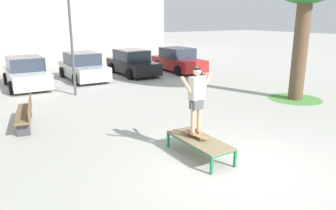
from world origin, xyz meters
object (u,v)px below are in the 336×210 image
skate_box (200,141)px  car_red (178,61)px  light_post (69,7)px  skater (197,96)px  car_silver (83,67)px  park_bench (26,113)px  skateboard (196,134)px  car_white (26,73)px  car_black (132,63)px

skate_box → car_red: car_red is taller
light_post → skater: bearing=-85.0°
car_silver → park_bench: car_silver is taller
skateboard → car_silver: size_ratio=0.19×
car_white → light_post: (1.54, -3.04, 3.13)m
skateboard → park_bench: 5.72m
car_white → car_silver: size_ratio=1.01×
skate_box → light_post: light_post is taller
skater → car_red: skater is taller
skateboard → car_white: bearing=101.4°
skateboard → skater: 0.99m
skate_box → park_bench: bearing=124.3°
skate_box → skateboard: 0.21m
skateboard → car_white: size_ratio=0.19×
park_bench → car_silver: bearing=59.6°
car_white → car_silver: bearing=9.2°
skate_box → skater: size_ratio=1.12×
car_white → car_red: 9.13m
skate_box → car_red: size_ratio=0.45×
skateboard → skater: size_ratio=0.48×
skate_box → car_red: (6.89, 11.42, 0.28)m
skate_box → park_bench: (-3.30, 4.84, 0.03)m
park_bench → skater: bearing=-54.7°
skateboard → skate_box: bearing=-90.0°
skater → park_bench: bearing=125.3°
skateboard → car_white: (-2.24, 11.17, 0.15)m
car_black → skater: bearing=-108.2°
skate_box → car_white: size_ratio=0.45×
skateboard → light_post: (-0.71, 8.14, 3.29)m
car_white → car_black: (6.09, 0.51, 0.00)m
skateboard → car_silver: car_silver is taller
skateboard → skater: skater is taller
car_white → park_bench: bearing=-99.2°
skateboard → park_bench: bearing=125.2°
skate_box → skater: (-0.00, 0.17, 1.12)m
park_bench → light_post: bearing=53.2°
car_white → skateboard: bearing=-78.6°
car_black → park_bench: size_ratio=1.73×
skate_box → park_bench: size_ratio=0.78×
skate_box → light_post: size_ratio=0.33×
skater → skateboard: bearing=-85.7°
skater → skate_box: bearing=-90.0°
car_white → park_bench: car_white is taller
car_white → car_red: same height
skater → car_silver: (0.80, 11.66, -0.84)m
car_black → car_red: size_ratio=1.00×
skater → park_bench: (-3.30, 4.67, -1.08)m
car_silver → park_bench: 8.11m
skateboard → park_bench: (-3.30, 4.67, -0.09)m
park_bench → light_post: 5.49m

